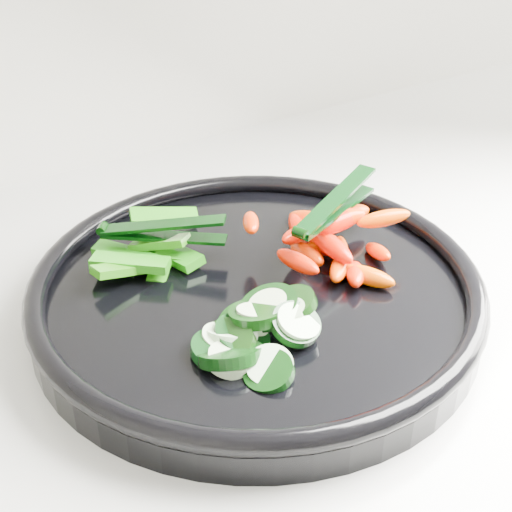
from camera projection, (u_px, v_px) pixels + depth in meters
veggie_tray at (256, 291)px, 0.59m from camera, size 0.38×0.38×0.04m
cucumber_pile at (251, 333)px, 0.53m from camera, size 0.12×0.11×0.04m
carrot_pile at (329, 239)px, 0.62m from camera, size 0.14×0.15×0.05m
pepper_pile at (150, 251)px, 0.62m from camera, size 0.13×0.10×0.04m
tong_carrot at (333, 207)px, 0.61m from camera, size 0.11×0.05×0.02m
tong_pepper at (159, 231)px, 0.62m from camera, size 0.10×0.08×0.02m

